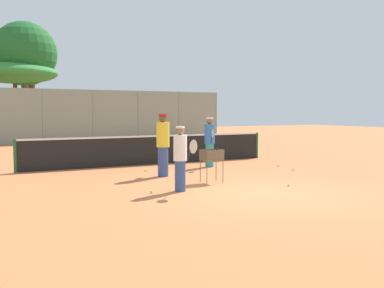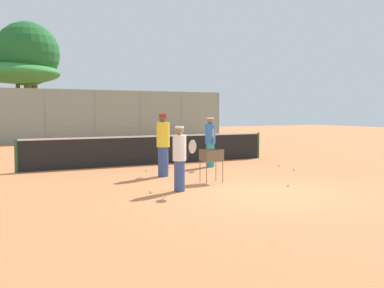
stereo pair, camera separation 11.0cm
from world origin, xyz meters
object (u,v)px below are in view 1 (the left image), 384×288
at_px(tennis_net, 153,149).
at_px(ball_cart, 212,158).
at_px(player_yellow_shirt, 180,158).
at_px(player_white_outfit, 163,144).
at_px(player_red_cap, 210,141).
at_px(parked_car, 135,129).

height_order(tennis_net, ball_cart, tennis_net).
bearing_deg(player_yellow_shirt, tennis_net, 153.64).
bearing_deg(ball_cart, player_white_outfit, 111.91).
bearing_deg(player_yellow_shirt, player_red_cap, 131.24).
height_order(tennis_net, player_red_cap, player_red_cap).
bearing_deg(player_red_cap, player_white_outfit, -41.55).
relative_size(player_red_cap, ball_cart, 1.91).
bearing_deg(player_yellow_shirt, parked_car, 151.88).
bearing_deg(player_yellow_shirt, player_white_outfit, 154.87).
bearing_deg(player_red_cap, parked_car, -173.14).
xyz_separation_m(player_red_cap, ball_cart, (-1.73, -2.98, -0.22)).
distance_m(tennis_net, parked_car, 17.15).
bearing_deg(player_red_cap, tennis_net, -118.57).
bearing_deg(tennis_net, player_yellow_shirt, -106.86).
xyz_separation_m(player_red_cap, player_yellow_shirt, (-3.10, -3.79, -0.07)).
distance_m(player_white_outfit, ball_cart, 1.84).
relative_size(player_white_outfit, parked_car, 0.45).
height_order(player_yellow_shirt, ball_cart, player_yellow_shirt).
xyz_separation_m(tennis_net, player_red_cap, (1.45, -1.65, 0.34)).
bearing_deg(parked_car, player_red_cap, -103.22).
xyz_separation_m(player_yellow_shirt, ball_cart, (1.38, 0.81, -0.15)).
height_order(tennis_net, player_white_outfit, player_white_outfit).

